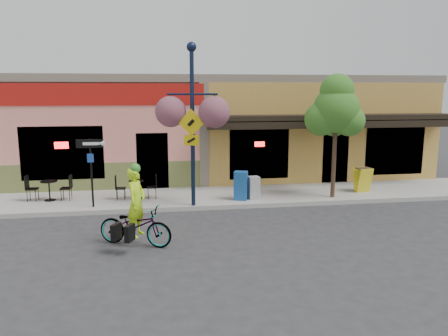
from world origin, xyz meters
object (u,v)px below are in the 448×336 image
(bicycle, at_px, (135,226))
(street_tree, at_px, (335,136))
(cyclist_rider, at_px, (137,212))
(newspaper_box_blue, at_px, (241,186))
(one_way_sign, at_px, (92,173))
(building, at_px, (215,125))
(newspaper_box_grey, at_px, (254,188))
(lamp_post, at_px, (192,126))

(bicycle, relative_size, street_tree, 0.45)
(bicycle, bearing_deg, cyclist_rider, -65.89)
(newspaper_box_blue, bearing_deg, bicycle, -115.04)
(cyclist_rider, height_order, one_way_sign, one_way_sign)
(one_way_sign, xyz_separation_m, newspaper_box_blue, (4.94, 0.20, -0.62))
(building, bearing_deg, street_tree, -62.92)
(bicycle, xyz_separation_m, newspaper_box_grey, (3.91, 3.67, 0.03))
(cyclist_rider, distance_m, one_way_sign, 3.78)
(street_tree, bearing_deg, building, 117.08)
(lamp_post, height_order, newspaper_box_blue, lamp_post)
(lamp_post, bearing_deg, street_tree, 25.39)
(one_way_sign, bearing_deg, street_tree, 3.32)
(newspaper_box_grey, xyz_separation_m, street_tree, (2.84, -0.18, 1.79))
(building, xyz_separation_m, bicycle, (-3.43, -9.98, -1.73))
(newspaper_box_blue, distance_m, street_tree, 3.71)
(bicycle, height_order, cyclist_rider, cyclist_rider)
(lamp_post, bearing_deg, newspaper_box_blue, 37.49)
(building, distance_m, cyclist_rider, 10.63)
(cyclist_rider, bearing_deg, bicycle, 114.11)
(cyclist_rider, bearing_deg, lamp_post, -4.35)
(lamp_post, relative_size, newspaper_box_blue, 5.29)
(cyclist_rider, bearing_deg, building, 5.42)
(bicycle, xyz_separation_m, one_way_sign, (-1.50, 3.42, 0.74))
(one_way_sign, height_order, newspaper_box_grey, one_way_sign)
(building, relative_size, lamp_post, 3.47)
(building, distance_m, newspaper_box_grey, 6.55)
(bicycle, relative_size, newspaper_box_grey, 2.48)
(lamp_post, relative_size, street_tree, 1.20)
(building, distance_m, bicycle, 10.70)
(street_tree, bearing_deg, newspaper_box_blue, 177.73)
(street_tree, bearing_deg, one_way_sign, -179.51)
(newspaper_box_grey, bearing_deg, newspaper_box_blue, 177.69)
(one_way_sign, height_order, street_tree, street_tree)
(lamp_post, distance_m, street_tree, 5.03)
(bicycle, height_order, lamp_post, lamp_post)
(newspaper_box_blue, xyz_separation_m, street_tree, (3.30, -0.13, 1.69))
(one_way_sign, bearing_deg, newspaper_box_grey, 5.48)
(lamp_post, xyz_separation_m, newspaper_box_blue, (1.69, 0.49, -2.13))
(newspaper_box_blue, height_order, newspaper_box_grey, newspaper_box_blue)
(newspaper_box_blue, height_order, street_tree, street_tree)
(bicycle, xyz_separation_m, street_tree, (6.74, 3.49, 1.82))
(one_way_sign, distance_m, newspaper_box_blue, 4.98)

